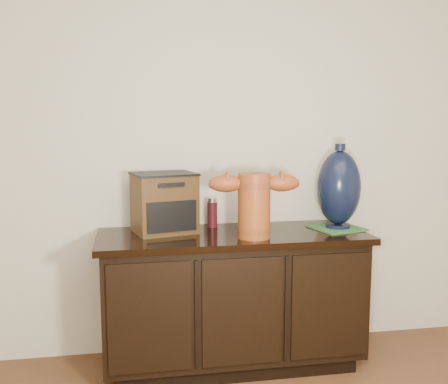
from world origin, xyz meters
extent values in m
plane|color=beige|center=(0.00, 2.50, 1.30)|extent=(4.50, 0.00, 4.50)
cube|color=black|center=(0.00, 2.23, 0.04)|extent=(1.29, 0.45, 0.08)
cube|color=black|center=(0.00, 2.23, 0.40)|extent=(1.40, 0.50, 0.64)
cube|color=black|center=(0.00, 2.23, 0.74)|extent=(1.46, 0.56, 0.03)
cube|color=black|center=(-0.47, 1.97, 0.40)|extent=(0.41, 0.01, 0.56)
cube|color=black|center=(0.00, 1.97, 0.40)|extent=(0.41, 0.01, 0.56)
cube|color=black|center=(0.47, 1.97, 0.40)|extent=(0.41, 0.01, 0.56)
cylinder|color=#96471B|center=(0.09, 2.10, 0.92)|extent=(0.18, 0.18, 0.34)
cylinder|color=#471C0D|center=(0.09, 2.10, 0.80)|extent=(0.19, 0.19, 0.03)
cylinder|color=#471C0D|center=(0.09, 2.10, 1.04)|extent=(0.19, 0.19, 0.03)
ellipsoid|color=#96471B|center=(-0.06, 2.11, 1.04)|extent=(0.19, 0.10, 0.09)
ellipsoid|color=#96471B|center=(0.23, 2.08, 1.04)|extent=(0.19, 0.10, 0.09)
cube|color=#3D270F|center=(-0.36, 2.32, 0.91)|extent=(0.37, 0.32, 0.32)
cube|color=black|center=(-0.33, 2.19, 0.86)|extent=(0.27, 0.07, 0.16)
cube|color=black|center=(-0.36, 2.32, 1.08)|extent=(0.38, 0.33, 0.01)
cube|color=#2D642E|center=(0.60, 2.23, 0.76)|extent=(0.31, 0.31, 0.01)
cylinder|color=black|center=(0.61, 2.23, 0.77)|extent=(0.14, 0.14, 0.02)
ellipsoid|color=black|center=(0.61, 2.23, 0.99)|extent=(0.30, 0.30, 0.42)
cylinder|color=black|center=(0.61, 2.23, 1.22)|extent=(0.06, 0.06, 0.04)
cylinder|color=#5E101A|center=(-0.08, 2.40, 0.83)|extent=(0.06, 0.06, 0.15)
cylinder|color=silver|center=(-0.08, 2.40, 0.91)|extent=(0.05, 0.05, 0.02)
camera|label=1|loc=(-0.54, -0.52, 1.37)|focal=42.00mm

